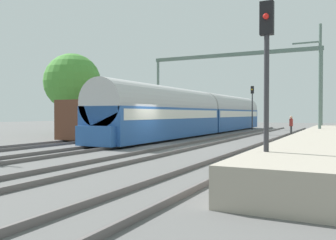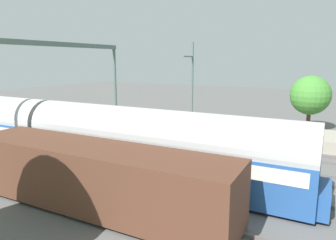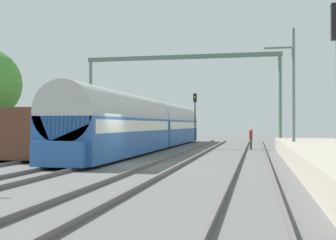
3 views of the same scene
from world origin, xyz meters
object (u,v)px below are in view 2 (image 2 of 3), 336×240
freight_car (95,177)px  catenary_gantry (46,69)px  person_crossing (114,123)px  passenger_train (49,131)px

freight_car → catenary_gantry: catenary_gantry is taller
person_crossing → freight_car: bearing=-54.4°
person_crossing → catenary_gantry: size_ratio=0.10×
freight_car → catenary_gantry: size_ratio=0.78×
passenger_train → freight_car: bearing=-119.1°
passenger_train → freight_car: 8.39m
passenger_train → person_crossing: (7.86, 0.68, -0.94)m
person_crossing → catenary_gantry: catenary_gantry is taller
passenger_train → person_crossing: 7.94m
passenger_train → person_crossing: size_ratio=18.99×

